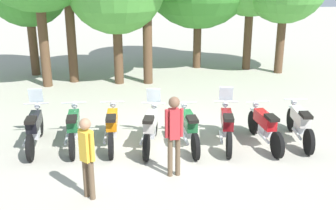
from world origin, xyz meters
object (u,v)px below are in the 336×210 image
object	(u,v)px
motorcycle_7	(300,123)
motorcycle_1	(74,127)
motorcycle_4	(189,127)
motorcycle_6	(265,126)
motorcycle_5	(227,125)
motorcycle_0	(34,127)
motorcycle_2	(112,126)
motorcycle_3	(151,127)
person_1	(174,130)
person_0	(87,153)

from	to	relation	value
motorcycle_7	motorcycle_1	bearing A→B (deg)	93.67
motorcycle_4	motorcycle_6	size ratio (longest dim) A/B	1.00
motorcycle_5	motorcycle_0	bearing A→B (deg)	95.35
motorcycle_2	motorcycle_5	world-z (taller)	motorcycle_5
motorcycle_0	motorcycle_3	bearing A→B (deg)	-98.18
motorcycle_3	person_1	size ratio (longest dim) A/B	1.21
motorcycle_0	person_0	xyz separation A→B (m)	(1.62, -2.59, 0.45)
motorcycle_7	motorcycle_3	bearing A→B (deg)	95.54
motorcycle_3	motorcycle_6	bearing A→B (deg)	-82.58
motorcycle_7	motorcycle_5	bearing A→B (deg)	96.23
motorcycle_2	motorcycle_3	size ratio (longest dim) A/B	1.01
motorcycle_6	person_1	distance (m)	2.93
motorcycle_1	motorcycle_6	distance (m)	4.85
motorcycle_1	motorcycle_4	xyz separation A→B (m)	(2.90, -0.23, 0.00)
motorcycle_5	motorcycle_7	world-z (taller)	motorcycle_5
motorcycle_1	person_0	distance (m)	2.70
motorcycle_7	person_1	xyz separation A→B (m)	(-3.43, -1.63, 0.56)
motorcycle_7	motorcycle_2	bearing A→B (deg)	93.54
motorcycle_7	person_1	bearing A→B (deg)	120.70
motorcycle_2	motorcycle_3	xyz separation A→B (m)	(0.98, -0.16, 0.01)
motorcycle_1	person_0	size ratio (longest dim) A/B	1.32
motorcycle_0	person_1	xyz separation A→B (m)	(3.35, -1.81, 0.55)
motorcycle_1	motorcycle_7	bearing A→B (deg)	-95.90
motorcycle_3	motorcycle_6	distance (m)	2.90
motorcycle_4	person_0	world-z (taller)	person_0
motorcycle_3	person_1	xyz separation A→B (m)	(0.44, -1.61, 0.55)
motorcycle_6	motorcycle_7	xyz separation A→B (m)	(0.97, 0.13, 0.00)
person_1	motorcycle_4	bearing A→B (deg)	153.53
motorcycle_3	motorcycle_7	xyz separation A→B (m)	(3.87, 0.02, -0.01)
motorcycle_0	person_1	bearing A→B (deg)	-122.64
motorcycle_2	motorcycle_6	distance (m)	3.88
motorcycle_6	motorcycle_7	size ratio (longest dim) A/B	1.00
motorcycle_4	motorcycle_5	xyz separation A→B (m)	(0.98, 0.04, 0.01)
motorcycle_0	motorcycle_2	world-z (taller)	motorcycle_0
motorcycle_5	motorcycle_7	distance (m)	1.93
motorcycle_1	person_1	bearing A→B (deg)	-131.20
motorcycle_3	person_0	world-z (taller)	person_0
motorcycle_4	motorcycle_6	world-z (taller)	same
motorcycle_1	motorcycle_6	world-z (taller)	same
motorcycle_3	motorcycle_1	bearing A→B (deg)	94.34
motorcycle_7	motorcycle_0	bearing A→B (deg)	93.77
motorcycle_0	motorcycle_3	size ratio (longest dim) A/B	1.01
motorcycle_5	motorcycle_6	size ratio (longest dim) A/B	1.00
motorcycle_7	person_0	world-z (taller)	person_0
motorcycle_3	motorcycle_7	distance (m)	3.87
person_1	motorcycle_6	bearing A→B (deg)	113.31
motorcycle_7	motorcycle_4	bearing A→B (deg)	96.62
motorcycle_6	person_0	xyz separation A→B (m)	(-4.19, -2.28, 0.47)
motorcycle_2	person_0	size ratio (longest dim) A/B	1.32
motorcycle_3	motorcycle_5	world-z (taller)	same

